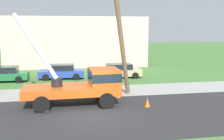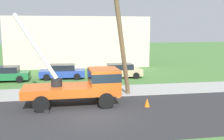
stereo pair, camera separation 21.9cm
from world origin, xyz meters
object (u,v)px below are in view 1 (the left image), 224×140
Objects in this scene: traffic_cone_curbside at (118,94)px; parked_sedan_blue at (61,72)px; utility_truck at (85,84)px; parked_sedan_tan at (119,71)px; traffic_cone_ahead at (147,102)px; leaning_utility_pole at (121,36)px; parked_sedan_green at (4,74)px.

traffic_cone_curbside is 0.12× the size of parked_sedan_blue.
utility_truck is 12.18× the size of traffic_cone_curbside.
parked_sedan_blue reaches higher than traffic_cone_curbside.
traffic_cone_curbside is 0.13× the size of parked_sedan_tan.
traffic_cone_ahead is 2.93m from traffic_cone_curbside.
utility_truck is 4.18m from leaning_utility_pole.
parked_sedan_tan reaches higher than traffic_cone_curbside.
traffic_cone_curbside is 12.11m from parked_sedan_green.
utility_truck is at bearing -80.78° from parked_sedan_blue.
parked_sedan_tan is at bearing -4.62° from parked_sedan_blue.
parked_sedan_blue is at bearing 117.04° from traffic_cone_ahead.
parked_sedan_green is at bearing -174.63° from parked_sedan_blue.
utility_truck is 3.10m from traffic_cone_curbside.
parked_sedan_green reaches higher than traffic_cone_ahead.
traffic_cone_ahead is at bearing -91.58° from parked_sedan_tan.
traffic_cone_ahead is 0.12× the size of parked_sedan_blue.
utility_truck is 0.78× the size of leaning_utility_pole.
parked_sedan_tan is at bearing 78.91° from leaning_utility_pole.
traffic_cone_ahead is 1.00× the size of traffic_cone_curbside.
parked_sedan_tan is (1.56, 7.97, -3.77)m from leaning_utility_pole.
traffic_cone_curbside is 7.84m from parked_sedan_tan.
parked_sedan_green is (-10.78, 10.20, 0.43)m from traffic_cone_ahead.
parked_sedan_blue is at bearing 99.22° from utility_truck.
leaning_utility_pole is 15.59× the size of traffic_cone_ahead.
leaning_utility_pole is 4.94m from traffic_cone_ahead.
leaning_utility_pole is 1.98× the size of parked_sedan_tan.
parked_sedan_green and parked_sedan_tan have the same top height.
traffic_cone_curbside is at bearing -63.27° from parked_sedan_blue.
traffic_cone_curbside is at bearing 27.85° from utility_truck.
traffic_cone_ahead is 12.02m from parked_sedan_blue.
traffic_cone_curbside is 9.09m from parked_sedan_blue.
parked_sedan_green is (-9.50, 7.93, -3.77)m from leaning_utility_pole.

